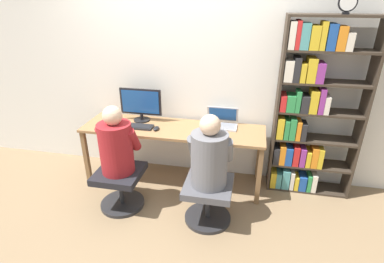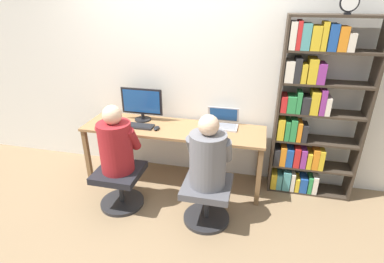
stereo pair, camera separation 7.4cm
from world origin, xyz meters
TOP-DOWN VIEW (x-y plane):
  - ground_plane at (0.00, 0.00)m, footprint 14.00×14.00m
  - wall_back at (0.00, 0.64)m, footprint 10.00×0.05m
  - desk at (0.00, 0.29)m, footprint 2.09×0.58m
  - desktop_monitor at (-0.42, 0.42)m, footprint 0.51×0.20m
  - laptop at (0.54, 0.45)m, footprint 0.36×0.28m
  - keyboard at (-0.43, 0.21)m, footprint 0.41×0.15m
  - computer_mouse_by_keyboard at (-0.17, 0.19)m, footprint 0.06×0.11m
  - office_chair_left at (-0.43, -0.29)m, footprint 0.47×0.48m
  - office_chair_right at (0.52, -0.33)m, footprint 0.47×0.48m
  - person_at_monitor at (-0.43, -0.28)m, footprint 0.41×0.36m
  - person_at_laptop at (0.52, -0.32)m, footprint 0.42×0.37m
  - bookshelf at (1.46, 0.43)m, footprint 0.89×0.28m
  - desk_clock at (1.62, 0.38)m, footprint 0.16×0.03m

SIDE VIEW (x-z plane):
  - ground_plane at x=0.00m, z-range 0.00..0.00m
  - office_chair_left at x=-0.43m, z-range 0.05..0.49m
  - office_chair_right at x=0.52m, z-range 0.05..0.49m
  - desk at x=0.00m, z-range 0.29..1.00m
  - keyboard at x=-0.43m, z-range 0.72..0.74m
  - computer_mouse_by_keyboard at x=-0.17m, z-range 0.72..0.75m
  - person_at_laptop at x=0.52m, z-range 0.39..1.10m
  - person_at_monitor at x=-0.43m, z-range 0.39..1.10m
  - laptop at x=0.54m, z-range 0.66..0.87m
  - desktop_monitor at x=-0.42m, z-range 0.72..1.12m
  - bookshelf at x=1.46m, z-range 0.01..1.95m
  - wall_back at x=0.00m, z-range 0.00..2.60m
  - desk_clock at x=1.62m, z-range 1.95..2.13m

